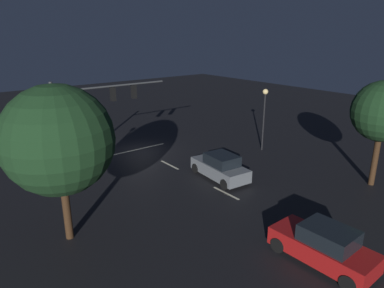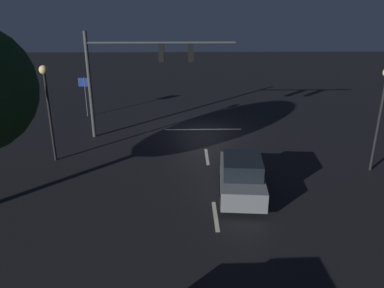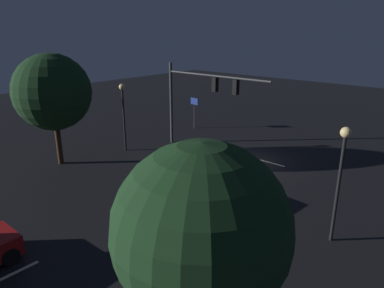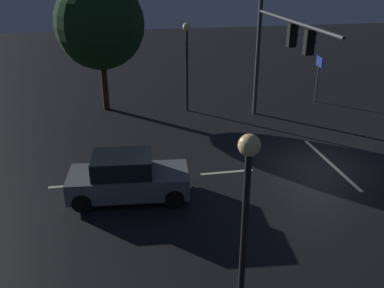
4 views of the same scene
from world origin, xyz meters
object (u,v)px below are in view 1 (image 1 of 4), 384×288
car_distant (324,246)px  street_lamp_right_kerb (54,141)px  tree_right_near (58,140)px  traffic_signal_assembly (95,105)px  route_sign (19,134)px  tree_left_near (383,112)px  car_approaching (220,167)px  street_lamp_left_kerb (264,108)px

car_distant → street_lamp_right_kerb: size_ratio=0.89×
car_distant → tree_right_near: size_ratio=0.61×
traffic_signal_assembly → route_sign: 6.58m
route_sign → tree_left_near: (-16.40, 18.58, 2.71)m
traffic_signal_assembly → tree_right_near: size_ratio=1.18×
traffic_signal_assembly → car_approaching: 9.78m
car_distant → route_sign: bearing=-72.1°
traffic_signal_assembly → car_approaching: (-5.17, 7.48, -3.60)m
street_lamp_left_kerb → tree_right_near: size_ratio=0.69×
car_approaching → route_sign: 15.23m
traffic_signal_assembly → street_lamp_left_kerb: (-11.92, 5.25, -0.87)m
traffic_signal_assembly → street_lamp_right_kerb: (4.08, 3.68, -0.92)m
car_approaching → street_lamp_left_kerb: bearing=-161.7°
street_lamp_left_kerb → tree_right_near: tree_right_near is taller
route_sign → tree_right_near: bearing=85.9°
car_approaching → street_lamp_left_kerb: (-6.75, -2.23, 2.74)m
car_distant → tree_left_near: 10.68m
tree_right_near → street_lamp_left_kerb: bearing=-170.0°
traffic_signal_assembly → tree_left_near: 18.66m
tree_left_near → tree_right_near: tree_right_near is taller
car_approaching → car_distant: bearing=74.0°
traffic_signal_assembly → car_distant: (-2.51, 16.72, -3.60)m
car_approaching → street_lamp_right_kerb: 10.35m
route_sign → tree_right_near: size_ratio=0.39×
car_approaching → tree_left_near: size_ratio=0.68×
street_lamp_right_kerb → tree_left_near: size_ratio=0.75×
street_lamp_left_kerb → route_sign: (16.22, -9.64, -1.49)m
car_approaching → car_distant: same height
tree_right_near → route_sign: bearing=-94.1°
traffic_signal_assembly → car_approaching: traffic_signal_assembly is taller
car_distant → tree_right_near: (7.72, -8.44, 4.03)m
car_approaching → tree_right_near: (10.38, 0.80, 4.03)m
route_sign → tree_right_near: (0.91, 12.67, 2.78)m
street_lamp_right_kerb → tree_right_near: size_ratio=0.68×
route_sign → traffic_signal_assembly: bearing=134.4°
car_approaching → car_distant: (2.66, 9.24, 0.00)m
traffic_signal_assembly → route_sign: (4.30, -4.39, -2.36)m
car_distant → traffic_signal_assembly: bearing=-81.5°
car_approaching → tree_left_near: bearing=135.9°
car_distant → route_sign: 22.22m
traffic_signal_assembly → car_approaching: bearing=124.6°
car_distant → car_approaching: bearing=-106.0°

